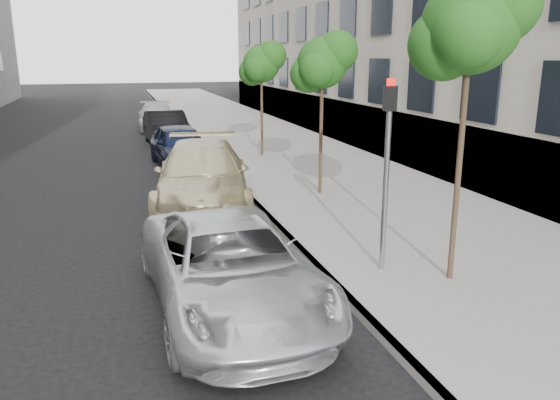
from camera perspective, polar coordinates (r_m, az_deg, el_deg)
name	(u,v)px	position (r m, az deg, el deg)	size (l,w,h in m)	color
ground	(308,355)	(7.75, 2.90, -15.87)	(160.00, 160.00, 0.00)	black
sidewalk	(238,127)	(31.21, -4.42, 7.66)	(6.40, 72.00, 0.14)	gray
curb	(182,129)	(30.70, -10.17, 7.36)	(0.15, 72.00, 0.14)	#9E9B93
tree_near	(473,25)	(9.52, 19.48, 16.90)	(1.86, 1.66, 5.21)	#38281C
tree_mid	(323,63)	(15.29, 4.54, 14.11)	(1.72, 1.52, 4.48)	#38281C
tree_far	(262,64)	(21.48, -1.90, 14.03)	(1.74, 1.54, 4.37)	#38281C
signal_pole	(387,155)	(9.76, 11.14, 4.65)	(0.29, 0.26, 3.44)	#939699
minivan	(230,266)	(8.74, -5.22, -6.93)	(2.40, 5.20, 1.45)	silver
suv	(202,176)	(14.61, -8.11, 2.46)	(2.40, 5.91, 1.72)	#CABD90
sedan_blue	(180,146)	(20.31, -10.38, 5.59)	(1.82, 4.53, 1.54)	black
sedan_black	(167,128)	(25.48, -11.75, 7.36)	(1.63, 4.66, 1.54)	black
sedan_rear	(157,116)	(31.18, -12.73, 8.52)	(1.99, 4.90, 1.42)	#9B9DA2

